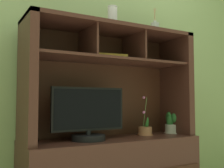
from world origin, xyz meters
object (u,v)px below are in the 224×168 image
at_px(potted_fern, 171,124).
at_px(magazine_stack_left, 108,57).
at_px(potted_orchid, 145,130).
at_px(diffuser_bottle, 155,29).
at_px(ceramic_vase, 113,17).
at_px(media_console, 112,148).
at_px(tv_monitor, 88,118).

xyz_separation_m(potted_fern, magazine_stack_left, (-0.66, 0.01, 0.57)).
bearing_deg(potted_fern, potted_orchid, 179.58).
relative_size(diffuser_bottle, ceramic_vase, 1.40).
relative_size(media_console, magazine_stack_left, 4.51).
bearing_deg(tv_monitor, potted_orchid, 6.47).
xyz_separation_m(diffuser_bottle, ceramic_vase, (-0.46, -0.03, 0.03)).
height_order(potted_fern, diffuser_bottle, diffuser_bottle).
height_order(tv_monitor, diffuser_bottle, diffuser_bottle).
relative_size(potted_fern, ceramic_vase, 1.18).
xyz_separation_m(potted_orchid, potted_fern, (0.30, -0.00, 0.04)).
bearing_deg(media_console, potted_fern, 1.73).
bearing_deg(tv_monitor, media_console, 10.93).
relative_size(media_console, potted_orchid, 4.16).
bearing_deg(media_console, tv_monitor, -169.07).
height_order(potted_fern, ceramic_vase, ceramic_vase).
bearing_deg(magazine_stack_left, media_console, -65.00).
relative_size(potted_orchid, magazine_stack_left, 1.08).
bearing_deg(diffuser_bottle, potted_fern, 2.52).
relative_size(potted_orchid, potted_fern, 1.61).
bearing_deg(magazine_stack_left, tv_monitor, -159.90).
xyz_separation_m(tv_monitor, diffuser_bottle, (0.68, 0.05, 0.78)).
xyz_separation_m(media_console, ceramic_vase, (0.00, -0.02, 1.06)).
bearing_deg(magazine_stack_left, ceramic_vase, -72.73).
xyz_separation_m(tv_monitor, magazine_stack_left, (0.21, 0.08, 0.48)).
height_order(potted_orchid, ceramic_vase, ceramic_vase).
xyz_separation_m(potted_fern, ceramic_vase, (-0.65, -0.04, 0.90)).
distance_m(tv_monitor, diffuser_bottle, 1.04).
relative_size(tv_monitor, potted_fern, 2.77).
relative_size(media_console, potted_fern, 6.72).
distance_m(media_console, diffuser_bottle, 1.13).
height_order(potted_orchid, diffuser_bottle, diffuser_bottle).
distance_m(potted_orchid, potted_fern, 0.30).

